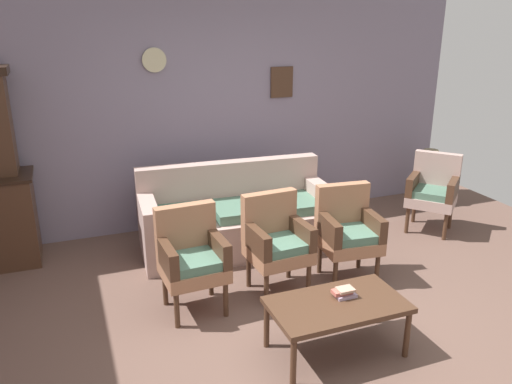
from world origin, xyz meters
The scene contains 10 objects.
ground_plane centered at (0.00, 0.00, 0.00)m, with size 7.68×7.68×0.00m, color brown.
wall_back_with_decor centered at (0.00, 2.63, 1.35)m, with size 6.40×0.09×2.70m.
floral_couch centered at (0.03, 1.76, 0.33)m, with size 2.07×0.92×0.90m.
armchair_by_doorway centered at (-0.71, 0.74, 0.50)m, with size 0.54×0.51×0.90m.
armchair_row_middle centered at (0.08, 0.78, 0.50)m, with size 0.55×0.52×0.90m.
armchair_near_cabinet centered at (0.80, 0.75, 0.50)m, with size 0.57×0.54×0.90m.
wingback_chair_by_fireplace centered at (2.32, 1.42, 0.50)m, with size 0.71×0.71×0.90m.
coffee_table centered at (0.13, -0.25, 0.38)m, with size 1.00×0.56×0.42m.
book_stack_on_table centered at (0.21, -0.19, 0.45)m, with size 0.17×0.11×0.07m.
floor_vase_by_wall centered at (2.85, 2.15, 0.37)m, with size 0.19×0.19×0.75m, color olive.
Camera 1 is at (-1.60, -3.09, 2.41)m, focal length 36.02 mm.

